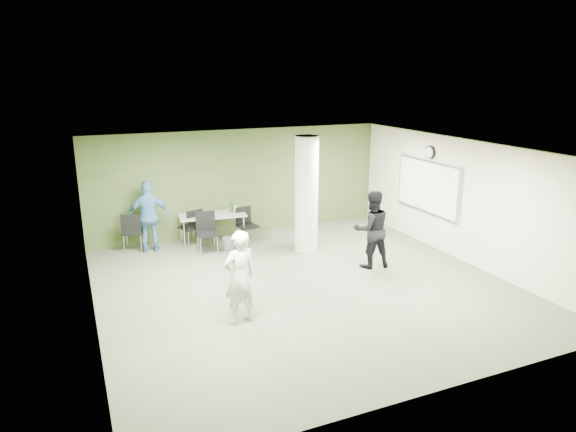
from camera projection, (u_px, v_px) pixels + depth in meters
name	position (u px, v px, depth m)	size (l,w,h in m)	color
floor	(303.00, 286.00, 10.49)	(8.00, 8.00, 0.00)	#51503F
ceiling	(305.00, 149.00, 9.74)	(8.00, 8.00, 0.00)	white
wall_back	(240.00, 182.00, 13.65)	(8.00, 0.02, 2.80)	#3F5427
wall_left	(88.00, 246.00, 8.59)	(0.02, 8.00, 2.80)	#3F5427
wall_right_cream	(463.00, 201.00, 11.64)	(0.02, 8.00, 2.80)	beige
column	(306.00, 194.00, 12.27)	(0.56, 0.56, 2.80)	silver
whiteboard	(427.00, 187.00, 12.65)	(0.05, 2.30, 1.30)	silver
wall_clock	(430.00, 152.00, 12.42)	(0.06, 0.32, 0.32)	black
folding_table	(213.00, 216.00, 12.89)	(1.71, 0.89, 1.03)	gray
wastebasket	(228.00, 244.00, 12.55)	(0.28, 0.28, 0.33)	#4C4C4C
chair_back_left	(132.00, 229.00, 12.37)	(0.60, 0.60, 0.97)	black
chair_back_right	(192.00, 225.00, 12.78)	(0.60, 0.60, 0.95)	black
chair_table_left	(206.00, 229.00, 12.37)	(0.53, 0.53, 0.98)	black
chair_table_right	(246.00, 222.00, 13.09)	(0.53, 0.53, 0.91)	black
woman_white	(240.00, 277.00, 8.77)	(0.61, 0.40, 1.67)	silver
man_black	(372.00, 229.00, 11.33)	(0.85, 0.66, 1.75)	black
man_blue	(149.00, 216.00, 12.31)	(1.03, 0.43, 1.76)	teal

